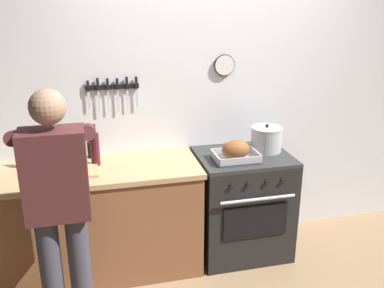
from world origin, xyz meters
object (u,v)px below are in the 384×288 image
at_px(bottle_cooking_oil, 72,150).
at_px(bottle_soy_sauce, 91,149).
at_px(cutting_board, 73,172).
at_px(bottle_dish_soap, 55,149).
at_px(bottle_olive_oil, 31,155).
at_px(roasting_pan, 236,152).
at_px(person_cook, 59,201).
at_px(bottle_wine_red, 95,148).
at_px(stove, 242,204).
at_px(stock_pot, 266,139).

bearing_deg(bottle_cooking_oil, bottle_soy_sauce, 25.30).
bearing_deg(cutting_board, bottle_dish_soap, 113.95).
xyz_separation_m(bottle_olive_oil, bottle_soy_sauce, (0.44, 0.13, -0.03)).
xyz_separation_m(roasting_pan, bottle_dish_soap, (-1.40, 0.35, 0.02)).
xyz_separation_m(person_cook, bottle_wine_red, (0.25, 0.69, 0.08)).
distance_m(stove, bottle_dish_soap, 1.62).
distance_m(person_cook, bottle_olive_oil, 0.77).
xyz_separation_m(stock_pot, bottle_olive_oil, (-1.88, 0.06, 0.00)).
bearing_deg(stove, roasting_pan, -138.03).
relative_size(stove, roasting_pan, 2.56).
relative_size(roasting_pan, bottle_soy_sauce, 1.97).
relative_size(bottle_olive_oil, bottle_wine_red, 0.79).
bearing_deg(bottle_cooking_oil, cutting_board, -89.22).
distance_m(bottle_dish_soap, bottle_wine_red, 0.36).
bearing_deg(bottle_wine_red, bottle_olive_oil, 175.12).
bearing_deg(stove, bottle_wine_red, 176.71).
distance_m(bottle_soy_sauce, bottle_wine_red, 0.18).
distance_m(bottle_olive_oil, bottle_soy_sauce, 0.46).
distance_m(person_cook, bottle_wine_red, 0.74).
bearing_deg(roasting_pan, bottle_soy_sauce, 163.42).
height_order(stove, bottle_olive_oil, bottle_olive_oil).
relative_size(roasting_pan, bottle_wine_red, 1.08).
xyz_separation_m(stove, cutting_board, (-1.36, -0.07, 0.46)).
relative_size(cutting_board, bottle_dish_soap, 1.63).
relative_size(bottle_cooking_oil, bottle_wine_red, 0.77).
xyz_separation_m(stove, bottle_soy_sauce, (-1.22, 0.24, 0.52)).
bearing_deg(bottle_wine_red, bottle_soy_sauce, 100.04).
xyz_separation_m(roasting_pan, bottle_soy_sauce, (-1.12, 0.33, 0.00)).
distance_m(roasting_pan, bottle_dish_soap, 1.44).
bearing_deg(cutting_board, stove, 2.86).
relative_size(stock_pot, bottle_wine_red, 0.81).
distance_m(stock_pot, bottle_wine_red, 1.41).
xyz_separation_m(stock_pot, bottle_cooking_oil, (-1.58, 0.12, 0.00)).
distance_m(roasting_pan, bottle_olive_oil, 1.57).
bearing_deg(roasting_pan, bottle_wine_red, 171.44).
bearing_deg(bottle_olive_oil, bottle_cooking_oil, 11.44).
xyz_separation_m(cutting_board, bottle_soy_sauce, (0.14, 0.31, 0.06)).
height_order(roasting_pan, bottle_dish_soap, bottle_dish_soap).
bearing_deg(person_cook, bottle_wine_red, -31.82).
xyz_separation_m(stove, roasting_pan, (-0.11, -0.10, 0.52)).
height_order(person_cook, roasting_pan, person_cook).
xyz_separation_m(person_cook, roasting_pan, (1.33, 0.53, 0.02)).
xyz_separation_m(bottle_olive_oil, bottle_cooking_oil, (0.30, 0.06, -0.00)).
distance_m(person_cook, bottle_soy_sauce, 0.88).
xyz_separation_m(stove, stock_pot, (0.21, 0.05, 0.55)).
bearing_deg(stock_pot, stove, -166.21).
height_order(person_cook, bottle_cooking_oil, person_cook).
height_order(person_cook, bottle_dish_soap, person_cook).
xyz_separation_m(bottle_dish_soap, bottle_cooking_oil, (0.14, -0.08, 0.01)).
relative_size(stove, bottle_olive_oil, 3.49).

